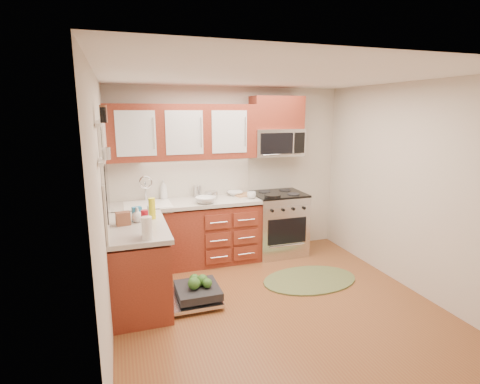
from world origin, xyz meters
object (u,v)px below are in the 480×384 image
object	(u,v)px
upper_cabinets	(182,132)
sink	(148,214)
microwave	(277,142)
cup	(251,195)
dishwasher	(194,294)
rug	(310,280)
cutting_board	(244,195)
paper_towel_roll	(147,228)
range	(278,223)
stock_pot	(211,195)
bowl_a	(235,193)
bowl_b	(205,200)
skillet	(273,196)

from	to	relation	value
upper_cabinets	sink	xyz separation A→B (m)	(-0.52, -0.16, -1.07)
microwave	cup	distance (m)	0.90
dishwasher	rug	size ratio (longest dim) A/B	0.56
upper_cabinets	cutting_board	xyz separation A→B (m)	(0.90, -0.02, -0.94)
dishwasher	paper_towel_roll	world-z (taller)	paper_towel_roll
range	cup	world-z (taller)	cup
microwave	paper_towel_roll	xyz separation A→B (m)	(-2.05, -1.56, -0.66)
stock_pot	bowl_a	size ratio (longest dim) A/B	0.79
microwave	rug	distance (m)	2.05
bowl_a	paper_towel_roll	bearing A→B (deg)	-131.16
bowl_a	cup	bearing A→B (deg)	-60.73
bowl_b	stock_pot	bearing A→B (deg)	58.15
sink	cup	bearing A→B (deg)	-4.13
cup	sink	bearing A→B (deg)	175.87
upper_cabinets	microwave	bearing A→B (deg)	-1.02
microwave	paper_towel_roll	distance (m)	2.66
stock_pot	cutting_board	distance (m)	0.53
upper_cabinets	cup	xyz separation A→B (m)	(0.93, -0.26, -0.90)
microwave	sink	xyz separation A→B (m)	(-1.93, -0.13, -0.90)
cutting_board	bowl_a	distance (m)	0.14
skillet	paper_towel_roll	bearing A→B (deg)	-147.07
bowl_b	upper_cabinets	bearing A→B (deg)	125.64
stock_pot	dishwasher	bearing A→B (deg)	-113.39
sink	dishwasher	xyz separation A→B (m)	(0.39, -1.12, -0.70)
paper_towel_roll	sink	bearing A→B (deg)	85.32
stock_pot	cup	size ratio (longest dim) A/B	1.43
skillet	bowl_b	distance (m)	0.96
microwave	cup	bearing A→B (deg)	-153.94
upper_cabinets	bowl_b	distance (m)	0.99
upper_cabinets	cup	bearing A→B (deg)	-15.69
skillet	sink	bearing A→B (deg)	172.06
cup	dishwasher	bearing A→B (deg)	-136.24
cutting_board	range	bearing A→B (deg)	-13.34
dishwasher	sink	bearing A→B (deg)	109.20
cup	skillet	bearing A→B (deg)	-26.63
stock_pot	cup	world-z (taller)	stock_pot
upper_cabinets	microwave	world-z (taller)	upper_cabinets
bowl_a	sink	bearing A→B (deg)	-172.06
paper_towel_roll	range	bearing A→B (deg)	35.12
range	rug	size ratio (longest dim) A/B	0.76
microwave	skillet	size ratio (longest dim) A/B	3.27
stock_pot	paper_towel_roll	world-z (taller)	paper_towel_roll
range	stock_pot	world-z (taller)	stock_pot
microwave	bowl_b	world-z (taller)	microwave
upper_cabinets	paper_towel_roll	bearing A→B (deg)	-112.05
upper_cabinets	bowl_a	world-z (taller)	upper_cabinets
rug	bowl_b	xyz separation A→B (m)	(-1.17, 0.86, 0.96)
bowl_a	cup	distance (m)	0.33
range	cup	size ratio (longest dim) A/B	7.51
cup	upper_cabinets	bearing A→B (deg)	164.31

